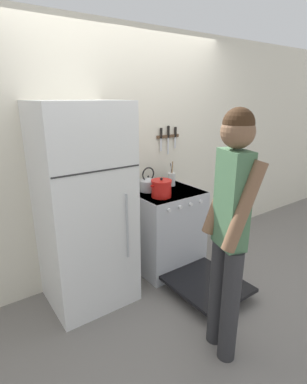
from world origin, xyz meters
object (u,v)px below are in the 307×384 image
refrigerator (85,208)px  stove_range (168,231)px  dutch_oven_pot (161,188)px  person (230,226)px  tea_kettle (148,184)px  utensil_jar (171,179)px

refrigerator → stove_range: size_ratio=1.38×
refrigerator → dutch_oven_pot: refrigerator is taller
person → tea_kettle: bearing=7.6°
stove_range → person: size_ratio=0.74×
refrigerator → person: (0.55, -1.18, 0.11)m
refrigerator → dutch_oven_pot: size_ratio=7.24×
stove_range → dutch_oven_pot: dutch_oven_pot is taller
refrigerator → utensil_jar: size_ratio=6.56×
utensil_jar → dutch_oven_pot: bearing=-143.0°
dutch_oven_pot → person: 1.10m
utensil_jar → person: size_ratio=0.15×
refrigerator → tea_kettle: refrigerator is taller
dutch_oven_pot → person: size_ratio=0.14×
dutch_oven_pot → tea_kettle: (0.01, 0.25, -0.01)m
stove_range → person: person is taller
dutch_oven_pot → utensil_jar: utensil_jar is taller
utensil_jar → person: 1.45m
tea_kettle → utensil_jar: utensil_jar is taller
dutch_oven_pot → tea_kettle: tea_kettle is taller
refrigerator → dutch_oven_pot: bearing=-7.3°
dutch_oven_pot → utensil_jar: 0.42m
utensil_jar → person: person is taller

